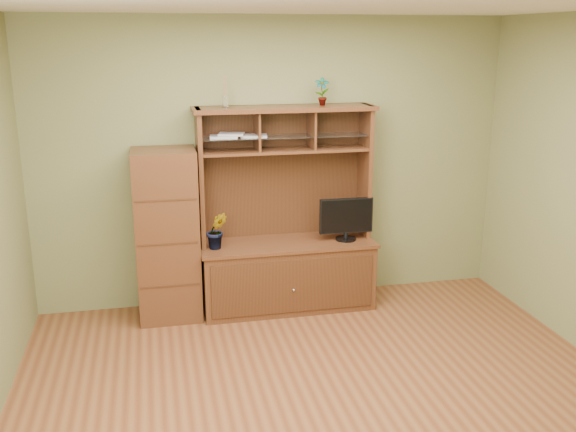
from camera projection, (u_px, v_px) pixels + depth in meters
name	position (u px, v px, depth m)	size (l,w,h in m)	color
room	(332.00, 219.00, 4.20)	(4.54, 4.04, 2.74)	brown
media_hutch	(286.00, 254.00, 6.06)	(1.66, 0.61, 1.90)	#442413
monitor	(346.00, 218.00, 6.01)	(0.51, 0.20, 0.40)	black
orchid_plant	(217.00, 230.00, 5.77)	(0.19, 0.15, 0.34)	#2F581E
top_plant	(322.00, 91.00, 5.80)	(0.13, 0.09, 0.25)	#2F6B25
reed_diffuser	(225.00, 95.00, 5.63)	(0.05, 0.05, 0.27)	silver
magazines	(236.00, 136.00, 5.74)	(0.53, 0.22, 0.04)	#B6B6BB
side_cabinet	(167.00, 235.00, 5.77)	(0.56, 0.51, 1.56)	#442413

